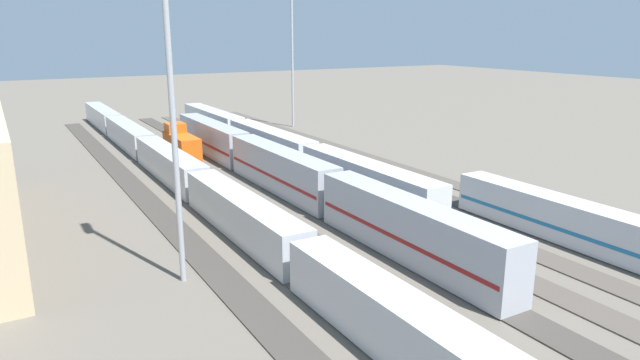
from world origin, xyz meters
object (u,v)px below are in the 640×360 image
light_mast_1 (167,36)px  light_mast_0 (292,27)px  train_on_track_3 (270,147)px  train_on_track_6 (196,183)px  train_on_track_4 (281,170)px  train_on_track_5 (181,145)px

light_mast_1 → light_mast_0: bearing=-34.1°
train_on_track_3 → train_on_track_6: bearing=129.0°
train_on_track_3 → train_on_track_4: size_ratio=1.00×
train_on_track_5 → train_on_track_4: 24.17m
train_on_track_4 → light_mast_1: size_ratio=2.46×
light_mast_0 → light_mast_1: bearing=145.9°
train_on_track_5 → light_mast_0: 38.06m
light_mast_0 → light_mast_1: (-60.80, 41.17, -1.29)m
train_on_track_3 → light_mast_0: light_mast_0 is taller
train_on_track_5 → train_on_track_3: size_ratio=0.14×
light_mast_1 → train_on_track_5: bearing=-16.7°
train_on_track_4 → light_mast_1: light_mast_1 is taller
train_on_track_4 → train_on_track_5: bearing=11.9°
train_on_track_5 → light_mast_0: size_ratio=0.32×
train_on_track_6 → light_mast_0: size_ratio=4.43×
train_on_track_5 → train_on_track_6: size_ratio=0.07×
train_on_track_4 → train_on_track_3: bearing=-20.3°
train_on_track_3 → light_mast_1: light_mast_1 is taller
light_mast_0 → light_mast_1: light_mast_0 is taller
train_on_track_3 → light_mast_0: size_ratio=2.27×
train_on_track_4 → light_mast_0: 50.98m
train_on_track_3 → train_on_track_4: bearing=159.7°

